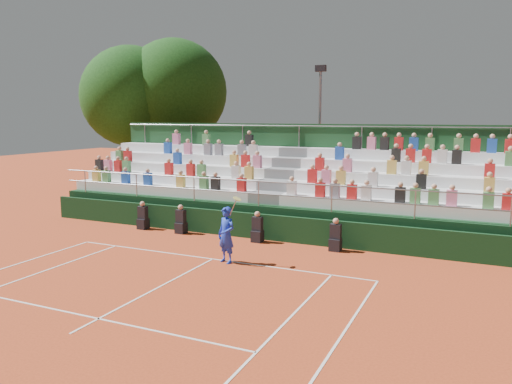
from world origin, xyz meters
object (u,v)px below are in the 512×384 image
at_px(tennis_player, 226,235).
at_px(tree_west, 131,97).
at_px(tree_east, 175,92).
at_px(floodlight_mast, 320,122).

relative_size(tennis_player, tree_west, 0.24).
bearing_deg(tree_east, tennis_player, -51.17).
relative_size(tree_west, tree_east, 0.95).
xyz_separation_m(tree_west, tree_east, (2.36, 1.39, 0.33)).
height_order(tennis_player, tree_west, tree_west).
bearing_deg(tennis_player, tree_west, 137.64).
distance_m(tennis_player, tree_west, 18.39).
bearing_deg(floodlight_mast, tree_west, -173.14).
bearing_deg(tree_west, tennis_player, -42.36).
height_order(tree_west, tree_east, tree_east).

